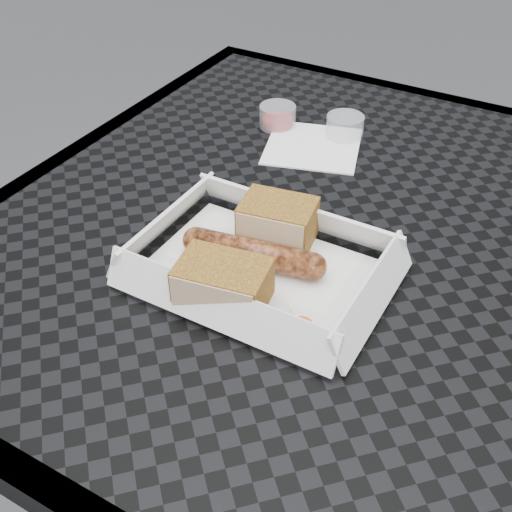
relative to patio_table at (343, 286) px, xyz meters
The scene contains 9 objects.
patio_table is the anchor object (origin of this frame).
food_tray 0.14m from the patio_table, 115.76° to the right, with size 0.22×0.15×0.00m, color white.
bratwurst 0.15m from the patio_table, 122.05° to the right, with size 0.15×0.05×0.03m.
bread_near 0.13m from the patio_table, 138.61° to the right, with size 0.08×0.05×0.05m, color olive.
bread_far 0.20m from the patio_table, 110.62° to the right, with size 0.08×0.06×0.04m, color olive.
veg_garnish 0.18m from the patio_table, 84.74° to the right, with size 0.03×0.03×0.00m.
napkin 0.21m from the patio_table, 127.61° to the left, with size 0.12×0.12×0.00m, color white.
condiment_cup_sauce 0.27m from the patio_table, 135.73° to the left, with size 0.05×0.05×0.03m, color #98140B.
condiment_cup_empty 0.24m from the patio_table, 115.02° to the left, with size 0.05×0.05×0.03m, color silver.
Camera 1 is at (0.19, -0.53, 1.17)m, focal length 45.00 mm.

